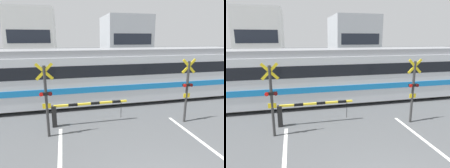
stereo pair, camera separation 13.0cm
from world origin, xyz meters
TOP-DOWN VIEW (x-y plane):
  - rail_track_near at (0.00, 8.16)m, footprint 50.00×0.10m
  - rail_track_far at (0.00, 9.60)m, footprint 50.00×0.10m
  - commuter_train at (-1.53, 8.88)m, footprint 20.97×2.72m
  - crossing_barrier_near at (-2.02, 5.81)m, footprint 3.49×0.20m
  - crossing_barrier_far at (2.02, 12.00)m, footprint 3.49×0.20m
  - crossing_signal_left at (-3.12, 4.94)m, footprint 0.68×0.15m
  - crossing_signal_right at (3.12, 4.94)m, footprint 0.68×0.15m
  - pedestrian at (-0.74, 14.37)m, footprint 0.38×0.23m
  - building_left_of_street at (-5.99, 24.89)m, footprint 5.45×7.05m
  - building_right_of_street at (6.23, 24.89)m, footprint 5.93×7.05m

SIDE VIEW (x-z plane):
  - rail_track_near at x=0.00m, z-range 0.00..0.08m
  - rail_track_far at x=0.00m, z-range 0.00..0.08m
  - crossing_barrier_near at x=-2.02m, z-range 0.22..1.25m
  - crossing_barrier_far at x=2.02m, z-range 0.22..1.25m
  - pedestrian at x=-0.74m, z-range 0.14..1.92m
  - crossing_signal_left at x=-3.12m, z-range 0.15..3.18m
  - crossing_signal_right at x=3.12m, z-range 0.15..3.18m
  - commuter_train at x=-1.53m, z-range 0.12..3.40m
  - building_right_of_street at x=6.23m, z-range 0.00..6.83m
  - building_left_of_street at x=-5.99m, z-range 0.00..7.38m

